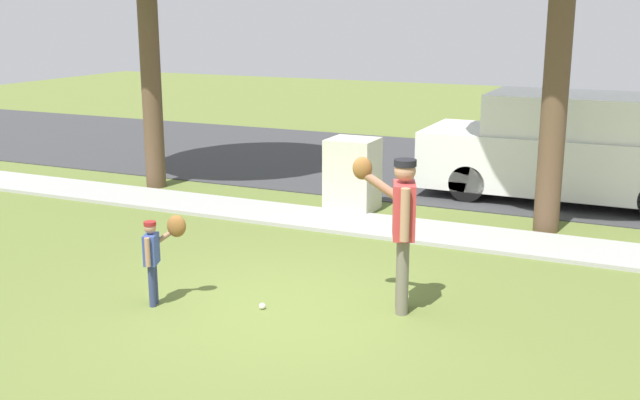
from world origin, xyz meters
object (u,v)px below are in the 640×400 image
object	(u,v)px
baseball	(262,306)
utility_cabinet	(353,175)
person_child	(159,247)
parked_van_white	(568,150)
person_adult	(400,218)

from	to	relation	value
baseball	utility_cabinet	bearing A→B (deg)	99.43
person_child	utility_cabinet	xyz separation A→B (m)	(0.39, 4.91, -0.07)
person_child	utility_cabinet	distance (m)	4.92
person_child	parked_van_white	xyz separation A→B (m)	(3.57, 7.13, 0.22)
person_adult	person_child	size ratio (longest dim) A/B	1.68
utility_cabinet	parked_van_white	world-z (taller)	parked_van_white
baseball	person_child	bearing A→B (deg)	-163.59
person_adult	parked_van_white	xyz separation A→B (m)	(1.02, 6.19, -0.18)
person_adult	baseball	distance (m)	1.86
person_adult	utility_cabinet	bearing A→B (deg)	-81.99
person_child	utility_cabinet	bearing A→B (deg)	64.80
utility_cabinet	parked_van_white	xyz separation A→B (m)	(3.19, 2.22, 0.29)
utility_cabinet	parked_van_white	bearing A→B (deg)	34.86
person_adult	parked_van_white	size ratio (longest dim) A/B	0.35
person_child	baseball	distance (m)	1.36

